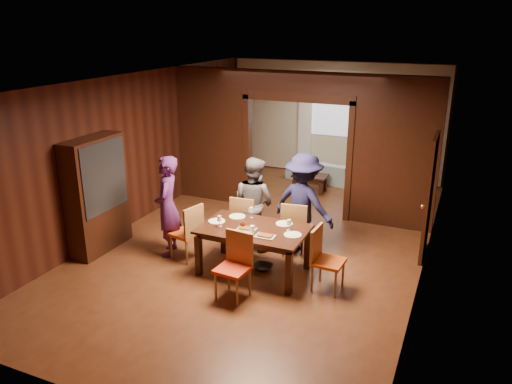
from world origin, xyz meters
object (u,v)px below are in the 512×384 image
at_px(sofa, 324,171).
at_px(chair_right, 329,260).
at_px(chair_far_r, 296,227).
at_px(chair_far_l, 246,221).
at_px(person_purple, 168,206).
at_px(person_grey, 254,203).
at_px(dining_table, 254,250).
at_px(chair_left, 186,231).
at_px(chair_near, 233,267).
at_px(person_navy, 303,204).
at_px(hutch, 97,195).
at_px(coffee_table, 310,183).

distance_m(sofa, chair_right, 5.37).
bearing_deg(chair_far_r, chair_far_l, -4.15).
relative_size(person_purple, chair_far_r, 1.78).
bearing_deg(person_grey, chair_far_l, 50.41).
distance_m(dining_table, chair_right, 1.24).
relative_size(chair_left, chair_near, 1.00).
relative_size(person_purple, chair_near, 1.78).
distance_m(sofa, chair_left, 5.16).
xyz_separation_m(person_navy, hutch, (-3.27, -1.32, 0.12)).
height_order(person_purple, coffee_table, person_purple).
distance_m(sofa, chair_far_l, 4.25).
xyz_separation_m(dining_table, coffee_table, (-0.40, 4.19, -0.18)).
height_order(dining_table, chair_right, chair_right).
relative_size(person_navy, chair_near, 1.81).
distance_m(person_purple, chair_near, 1.90).
distance_m(chair_right, chair_far_l, 1.96).
xyz_separation_m(dining_table, chair_far_l, (-0.51, 0.83, 0.10)).
bearing_deg(chair_near, dining_table, 98.13).
bearing_deg(dining_table, chair_far_l, 121.75).
relative_size(sofa, chair_far_l, 1.87).
xyz_separation_m(person_purple, chair_far_l, (1.09, 0.78, -0.38)).
bearing_deg(chair_far_l, person_navy, -172.02).
xyz_separation_m(sofa, chair_far_r, (0.72, -4.18, 0.22)).
xyz_separation_m(person_purple, coffee_table, (1.20, 4.15, -0.67)).
bearing_deg(chair_right, chair_near, 125.98).
distance_m(person_navy, chair_near, 1.97).
bearing_deg(coffee_table, dining_table, -84.53).
bearing_deg(person_navy, chair_far_r, 77.50).
xyz_separation_m(person_purple, chair_near, (1.64, -0.88, -0.38)).
height_order(sofa, chair_near, chair_near).
distance_m(person_purple, person_grey, 1.49).
bearing_deg(chair_far_r, sofa, -88.71).
relative_size(person_purple, chair_left, 1.78).
distance_m(chair_left, chair_far_l, 1.10).
bearing_deg(chair_far_r, person_grey, -9.22).
bearing_deg(chair_far_r, dining_table, 58.03).
relative_size(sofa, chair_right, 1.87).
relative_size(chair_right, chair_far_r, 1.00).
xyz_separation_m(chair_far_l, hutch, (-2.30, -1.11, 0.52)).
xyz_separation_m(dining_table, chair_left, (-1.24, -0.00, 0.10)).
height_order(person_grey, hutch, hutch).
relative_size(sofa, dining_table, 1.09).
bearing_deg(chair_left, person_purple, -82.95).
bearing_deg(chair_left, chair_near, 70.75).
height_order(person_grey, dining_table, person_grey).
bearing_deg(chair_right, chair_far_r, 44.57).
xyz_separation_m(chair_right, hutch, (-4.04, -0.21, 0.52)).
bearing_deg(person_grey, coffee_table, -73.38).
distance_m(sofa, coffee_table, 0.88).
height_order(coffee_table, chair_right, chair_right).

